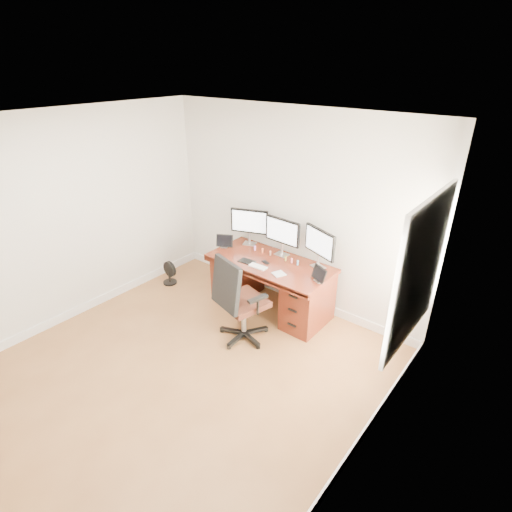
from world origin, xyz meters
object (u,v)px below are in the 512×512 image
Objects in this scene: desk at (271,283)px; keyboard at (258,267)px; monitor_center at (282,232)px; office_chair at (240,313)px; floor_fan at (169,273)px.

desk is 6.86× the size of keyboard.
office_chair is at bearing -81.20° from monitor_center.
keyboard is at bearing -96.33° from desk.
desk is 4.60× the size of floor_fan.
keyboard is at bearing -90.83° from monitor_center.
keyboard is at bearing 119.42° from office_chair.
office_chair is 4.60× the size of keyboard.
office_chair is (0.11, -0.79, -0.03)m from desk.
floor_fan is at bearing -175.81° from keyboard.
desk is 0.44m from keyboard.
office_chair reaches higher than desk.
office_chair is at bearing -8.82° from floor_fan.
floor_fan is 1.49× the size of keyboard.
office_chair is at bearing -81.75° from desk.
office_chair is 0.67m from keyboard.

